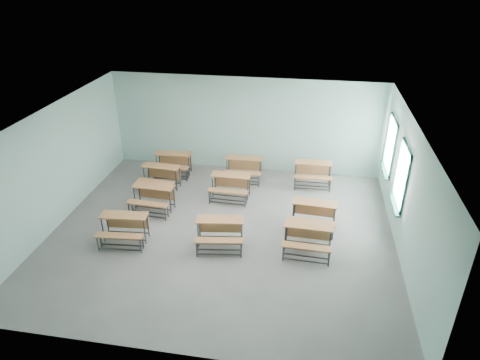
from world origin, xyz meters
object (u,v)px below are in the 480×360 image
object	(u,v)px
desk_unit_r0c1	(220,229)
desk_unit_r3c0	(173,161)
desk_unit_r0c2	(308,236)
desk_unit_r0c0	(124,225)
desk_unit_r3c2	(313,170)
desk_unit_r1c2	(314,212)
desk_unit_r1c0	(153,195)
desk_unit_r2c0	(160,174)
desk_unit_r2c1	(230,183)
desk_unit_r3c1	(244,166)

from	to	relation	value
desk_unit_r0c1	desk_unit_r3c0	xyz separation A→B (m)	(-2.40, 3.70, 0.00)
desk_unit_r0c2	desk_unit_r3c0	world-z (taller)	same
desk_unit_r0c0	desk_unit_r3c2	xyz separation A→B (m)	(4.69, 3.98, 0.00)
desk_unit_r0c0	desk_unit_r3c2	size ratio (longest dim) A/B	1.03
desk_unit_r1c2	desk_unit_r3c0	distance (m)	5.32
desk_unit_r0c0	desk_unit_r1c2	world-z (taller)	same
desk_unit_r0c1	desk_unit_r0c0	bearing A→B (deg)	177.01
desk_unit_r1c0	desk_unit_r2c0	bearing A→B (deg)	102.70
desk_unit_r0c2	desk_unit_r2c1	xyz separation A→B (m)	(-2.38, 2.35, 0.00)
desk_unit_r3c1	desk_unit_r3c2	size ratio (longest dim) A/B	1.00
desk_unit_r2c0	desk_unit_r3c1	size ratio (longest dim) A/B	1.03
desk_unit_r3c0	desk_unit_r3c2	distance (m)	4.63
desk_unit_r0c2	desk_unit_r2c0	xyz separation A→B (m)	(-4.67, 2.60, 0.00)
desk_unit_r1c2	desk_unit_r3c1	world-z (taller)	same
desk_unit_r1c0	desk_unit_r2c1	bearing A→B (deg)	30.48
desk_unit_r0c0	desk_unit_r2c1	world-z (taller)	same
desk_unit_r1c0	desk_unit_r1c2	bearing A→B (deg)	1.10
desk_unit_r3c1	desk_unit_r3c0	bearing A→B (deg)	178.97
desk_unit_r0c0	desk_unit_r3c2	world-z (taller)	same
desk_unit_r2c1	desk_unit_r3c2	bearing A→B (deg)	29.59
desk_unit_r2c0	desk_unit_r1c0	bearing A→B (deg)	-75.55
desk_unit_r0c1	desk_unit_r2c0	xyz separation A→B (m)	(-2.49, 2.70, 0.00)
desk_unit_r1c0	desk_unit_r3c0	size ratio (longest dim) A/B	0.99
desk_unit_r0c2	desk_unit_r3c2	size ratio (longest dim) A/B	1.00
desk_unit_r0c1	desk_unit_r1c2	world-z (taller)	same
desk_unit_r0c0	desk_unit_r2c1	distance (m)	3.50
desk_unit_r0c2	desk_unit_r3c1	size ratio (longest dim) A/B	1.00
desk_unit_r0c1	desk_unit_r0c2	world-z (taller)	same
desk_unit_r0c0	desk_unit_r0c1	xyz separation A→B (m)	(2.46, 0.21, 0.00)
desk_unit_r0c2	desk_unit_r2c0	world-z (taller)	same
desk_unit_r3c0	desk_unit_r3c2	size ratio (longest dim) A/B	1.02
desk_unit_r0c0	desk_unit_r0c2	bearing A→B (deg)	-1.12
desk_unit_r3c2	desk_unit_r0c0	bearing A→B (deg)	-141.73
desk_unit_r0c2	desk_unit_r2c0	distance (m)	5.34
desk_unit_r1c2	desk_unit_r1c0	bearing A→B (deg)	-178.16
desk_unit_r3c0	desk_unit_r3c2	bearing A→B (deg)	-3.38
desk_unit_r0c0	desk_unit_r2c1	size ratio (longest dim) A/B	1.04
desk_unit_r3c1	desk_unit_r1c0	bearing A→B (deg)	-135.85
desk_unit_r0c1	desk_unit_r2c0	size ratio (longest dim) A/B	1.03
desk_unit_r2c0	desk_unit_r1c2	bearing A→B (deg)	-12.19
desk_unit_r0c1	desk_unit_r3c2	world-z (taller)	same
desk_unit_r3c0	desk_unit_r0c1	bearing A→B (deg)	-61.27
desk_unit_r0c2	desk_unit_r2c1	distance (m)	3.35
desk_unit_r1c0	desk_unit_r3c1	size ratio (longest dim) A/B	1.01
desk_unit_r0c2	desk_unit_r3c0	bearing A→B (deg)	143.94
desk_unit_r2c1	desk_unit_r3c0	bearing A→B (deg)	151.77
desk_unit_r0c1	desk_unit_r2c0	bearing A→B (deg)	124.70
desk_unit_r1c2	desk_unit_r3c1	distance (m)	3.41
desk_unit_r0c1	desk_unit_r2c1	size ratio (longest dim) A/B	1.07
desk_unit_r0c1	desk_unit_r3c1	size ratio (longest dim) A/B	1.06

